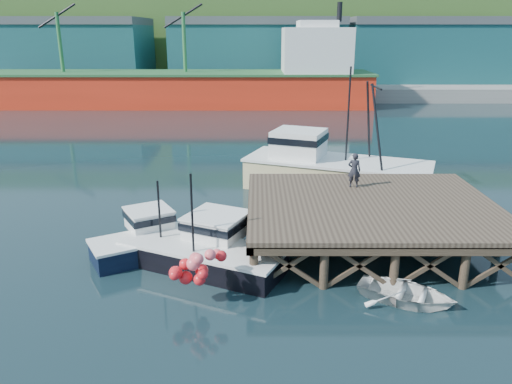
{
  "coord_description": "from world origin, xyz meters",
  "views": [
    {
      "loc": [
        -0.08,
        -22.96,
        10.04
      ],
      "look_at": [
        -0.12,
        2.0,
        1.97
      ],
      "focal_mm": 35.0,
      "sensor_mm": 36.0,
      "label": 1
    }
  ],
  "objects_px": {
    "trawler": "(333,166)",
    "boat_navy": "(155,237)",
    "boat_black": "(206,248)",
    "dockworker": "(354,170)",
    "dinghy": "(406,293)"
  },
  "relations": [
    {
      "from": "boat_black",
      "to": "trawler",
      "type": "distance_m",
      "value": 13.3
    },
    {
      "from": "dockworker",
      "to": "boat_black",
      "type": "bearing_deg",
      "value": 44.78
    },
    {
      "from": "boat_navy",
      "to": "trawler",
      "type": "height_order",
      "value": "trawler"
    },
    {
      "from": "dinghy",
      "to": "boat_navy",
      "type": "bearing_deg",
      "value": 94.38
    },
    {
      "from": "boat_navy",
      "to": "dockworker",
      "type": "relative_size",
      "value": 3.41
    },
    {
      "from": "trawler",
      "to": "boat_navy",
      "type": "bearing_deg",
      "value": -113.61
    },
    {
      "from": "boat_navy",
      "to": "dinghy",
      "type": "bearing_deg",
      "value": -52.96
    },
    {
      "from": "boat_black",
      "to": "dockworker",
      "type": "distance_m",
      "value": 9.19
    },
    {
      "from": "boat_navy",
      "to": "dockworker",
      "type": "bearing_deg",
      "value": -9.54
    },
    {
      "from": "dinghy",
      "to": "dockworker",
      "type": "relative_size",
      "value": 2.0
    },
    {
      "from": "boat_navy",
      "to": "dinghy",
      "type": "relative_size",
      "value": 1.7
    },
    {
      "from": "boat_black",
      "to": "dockworker",
      "type": "relative_size",
      "value": 4.21
    },
    {
      "from": "boat_navy",
      "to": "dinghy",
      "type": "height_order",
      "value": "boat_navy"
    },
    {
      "from": "trawler",
      "to": "dockworker",
      "type": "relative_size",
      "value": 6.82
    },
    {
      "from": "boat_navy",
      "to": "boat_black",
      "type": "distance_m",
      "value": 2.91
    }
  ]
}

